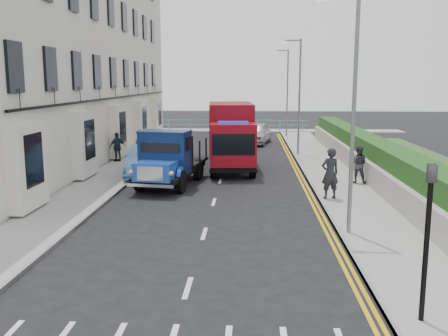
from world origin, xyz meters
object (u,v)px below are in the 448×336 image
(bedford_lorry, at_px, (166,162))
(pedestrian_east_near, at_px, (330,173))
(lamp_near, at_px, (350,101))
(red_lorry, at_px, (231,134))
(parked_car_front, at_px, (157,165))
(lamp_mid, at_px, (298,90))
(lamp_far, at_px, (286,88))

(bedford_lorry, relative_size, pedestrian_east_near, 2.77)
(lamp_near, height_order, pedestrian_east_near, lamp_near)
(bedford_lorry, distance_m, red_lorry, 5.65)
(lamp_near, bearing_deg, red_lorry, 108.46)
(lamp_near, relative_size, bedford_lorry, 1.30)
(red_lorry, distance_m, pedestrian_east_near, 8.19)
(parked_car_front, bearing_deg, bedford_lorry, -70.00)
(parked_car_front, bearing_deg, lamp_mid, 45.08)
(lamp_mid, relative_size, bedford_lorry, 1.30)
(lamp_far, height_order, parked_car_front, lamp_far)
(bedford_lorry, distance_m, parked_car_front, 2.29)
(bedford_lorry, bearing_deg, lamp_near, -36.27)
(red_lorry, relative_size, parked_car_front, 1.81)
(parked_car_front, xyz_separation_m, pedestrian_east_near, (7.41, -4.19, 0.47))
(bedford_lorry, xyz_separation_m, red_lorry, (2.57, 4.98, 0.68))
(lamp_far, relative_size, parked_car_front, 1.92)
(lamp_far, distance_m, red_lorry, 15.22)
(lamp_mid, bearing_deg, red_lorry, -129.85)
(lamp_far, distance_m, bedford_lorry, 20.77)
(red_lorry, xyz_separation_m, pedestrian_east_near, (4.04, -7.09, -0.71))
(red_lorry, bearing_deg, bedford_lorry, -121.47)
(lamp_near, relative_size, pedestrian_east_near, 3.60)
(pedestrian_east_near, bearing_deg, parked_car_front, -47.03)
(lamp_far, relative_size, pedestrian_east_near, 3.60)
(lamp_mid, xyz_separation_m, lamp_far, (0.00, 10.00, 0.00))
(lamp_mid, height_order, lamp_far, same)
(lamp_far, relative_size, red_lorry, 1.06)
(lamp_mid, bearing_deg, parked_car_front, -133.91)
(lamp_near, xyz_separation_m, lamp_mid, (0.00, 16.00, 0.00))
(parked_car_front, relative_size, pedestrian_east_near, 1.87)
(lamp_near, bearing_deg, lamp_mid, 90.00)
(lamp_near, relative_size, parked_car_front, 1.92)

